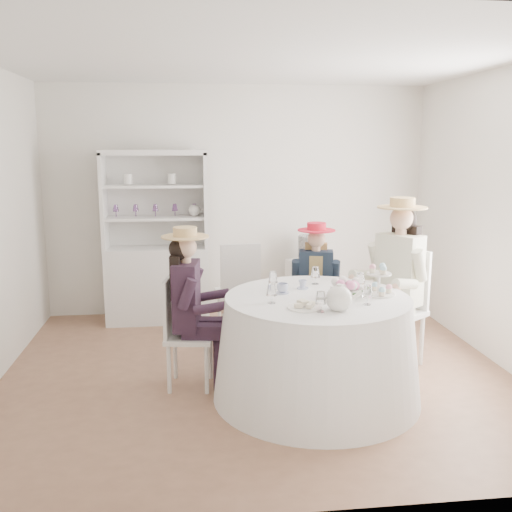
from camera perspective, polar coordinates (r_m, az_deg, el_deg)
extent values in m
plane|color=brown|center=(5.23, 0.13, -11.58)|extent=(4.50, 4.50, 0.00)
plane|color=white|center=(4.87, 0.15, 19.18)|extent=(4.50, 4.50, 0.00)
plane|color=white|center=(6.84, -1.88, 5.52)|extent=(4.50, 0.00, 4.50)
plane|color=white|center=(2.92, 4.86, -2.11)|extent=(4.50, 0.00, 4.50)
plane|color=white|center=(5.60, 23.69, 3.34)|extent=(0.00, 4.50, 4.50)
cone|color=white|center=(4.65, 6.06, -9.18)|extent=(1.66, 1.66, 0.82)
cylinder|color=white|center=(4.52, 6.17, -4.19)|extent=(1.46, 1.46, 0.02)
cube|color=silver|center=(6.65, -9.78, -2.81)|extent=(1.19, 0.55, 0.87)
cube|color=silver|center=(6.68, -9.97, 5.63)|extent=(1.15, 0.15, 1.06)
cube|color=silver|center=(6.46, -10.22, 10.15)|extent=(1.19, 0.55, 0.06)
cube|color=silver|center=(6.55, -14.97, 5.31)|extent=(0.08, 0.44, 1.06)
cube|color=silver|center=(6.48, -5.10, 5.59)|extent=(0.08, 0.44, 1.06)
cube|color=silver|center=(6.51, -10.00, 3.78)|extent=(1.11, 0.49, 0.03)
cube|color=silver|center=(6.48, -10.11, 6.91)|extent=(1.11, 0.49, 0.03)
sphere|color=white|center=(6.49, -6.19, 4.55)|extent=(0.13, 0.13, 0.13)
cube|color=silver|center=(6.79, 5.42, -3.26)|extent=(0.56, 0.56, 0.68)
cylinder|color=black|center=(6.68, 5.49, 0.77)|extent=(0.32, 0.32, 0.30)
cube|color=silver|center=(4.84, -6.63, -8.03)|extent=(0.44, 0.44, 0.04)
cylinder|color=silver|center=(4.76, -4.96, -11.21)|extent=(0.03, 0.03, 0.42)
cylinder|color=silver|center=(5.05, -4.57, -9.88)|extent=(0.03, 0.03, 0.42)
cylinder|color=silver|center=(4.80, -8.70, -11.08)|extent=(0.03, 0.03, 0.42)
cylinder|color=silver|center=(5.09, -8.08, -9.78)|extent=(0.03, 0.03, 0.42)
cube|color=silver|center=(4.79, -8.77, -5.03)|extent=(0.08, 0.37, 0.48)
cube|color=black|center=(4.74, -6.96, -3.94)|extent=(0.24, 0.37, 0.56)
cube|color=black|center=(4.72, -5.40, -7.52)|extent=(0.34, 0.17, 0.12)
cylinder|color=black|center=(4.81, -3.71, -10.82)|extent=(0.10, 0.10, 0.44)
cylinder|color=black|center=(4.53, -6.87, -3.78)|extent=(0.18, 0.11, 0.27)
cube|color=black|center=(4.89, -5.16, -6.87)|extent=(0.34, 0.17, 0.12)
cylinder|color=black|center=(4.97, -3.53, -10.08)|extent=(0.10, 0.10, 0.44)
cylinder|color=black|center=(4.91, -6.20, -2.58)|extent=(0.18, 0.11, 0.27)
cylinder|color=#D8A889|center=(4.67, -7.05, -0.40)|extent=(0.09, 0.09, 0.08)
sphere|color=#D8A889|center=(4.65, -7.08, 0.88)|extent=(0.18, 0.18, 0.18)
sphere|color=black|center=(4.66, -7.60, 0.71)|extent=(0.18, 0.18, 0.18)
cube|color=black|center=(4.71, -7.94, -2.00)|extent=(0.11, 0.24, 0.37)
cylinder|color=tan|center=(4.64, -7.10, 1.94)|extent=(0.39, 0.39, 0.01)
cylinder|color=tan|center=(4.63, -7.12, 2.41)|extent=(0.19, 0.19, 0.08)
cube|color=silver|center=(5.65, 5.90, -5.47)|extent=(0.43, 0.43, 0.04)
cylinder|color=silver|center=(5.58, 4.37, -7.93)|extent=(0.03, 0.03, 0.40)
cylinder|color=silver|center=(5.58, 7.38, -7.97)|extent=(0.03, 0.03, 0.40)
cylinder|color=silver|center=(5.85, 4.41, -7.00)|extent=(0.03, 0.03, 0.40)
cylinder|color=silver|center=(5.86, 7.28, -7.05)|extent=(0.03, 0.03, 0.40)
cube|color=silver|center=(5.75, 5.93, -2.67)|extent=(0.34, 0.10, 0.45)
cube|color=#1C2839|center=(5.59, 5.97, -2.12)|extent=(0.36, 0.24, 0.53)
cube|color=tan|center=(5.59, 5.97, -2.12)|extent=(0.17, 0.22, 0.45)
cube|color=#1C2839|center=(5.53, 5.08, -5.06)|extent=(0.18, 0.33, 0.11)
cylinder|color=#1C2839|center=(5.49, 5.03, -8.16)|extent=(0.09, 0.09, 0.42)
cylinder|color=#1C2839|center=(5.54, 4.04, -1.53)|extent=(0.11, 0.17, 0.25)
cube|color=#1C2839|center=(5.53, 6.78, -5.09)|extent=(0.18, 0.33, 0.11)
cylinder|color=#1C2839|center=(5.49, 6.75, -8.18)|extent=(0.09, 0.09, 0.42)
cylinder|color=#1C2839|center=(5.54, 7.93, -1.59)|extent=(0.11, 0.17, 0.25)
cylinder|color=#D8A889|center=(5.53, 6.03, 0.72)|extent=(0.08, 0.08, 0.07)
sphere|color=#D8A889|center=(5.51, 6.05, 1.74)|extent=(0.17, 0.17, 0.17)
sphere|color=tan|center=(5.55, 6.04, 1.67)|extent=(0.17, 0.17, 0.17)
cube|color=tan|center=(5.62, 5.99, -0.42)|extent=(0.23, 0.12, 0.34)
cylinder|color=red|center=(5.50, 6.07, 2.58)|extent=(0.36, 0.36, 0.01)
cylinder|color=red|center=(5.49, 6.08, 2.96)|extent=(0.18, 0.18, 0.07)
cube|color=silver|center=(5.41, 13.79, -5.54)|extent=(0.61, 0.61, 0.04)
cylinder|color=silver|center=(5.45, 11.06, -8.11)|extent=(0.04, 0.04, 0.48)
cylinder|color=silver|center=(5.25, 14.14, -8.97)|extent=(0.04, 0.04, 0.48)
cylinder|color=silver|center=(5.72, 13.23, -7.27)|extent=(0.04, 0.04, 0.48)
cylinder|color=silver|center=(5.54, 16.23, -8.04)|extent=(0.04, 0.04, 0.48)
cube|color=silver|center=(5.49, 15.11, -2.14)|extent=(0.27, 0.36, 0.55)
cube|color=beige|center=(5.33, 14.13, -1.29)|extent=(0.41, 0.45, 0.64)
cube|color=beige|center=(5.34, 12.14, -4.72)|extent=(0.39, 0.33, 0.13)
cylinder|color=beige|center=(5.32, 11.00, -8.47)|extent=(0.11, 0.11, 0.51)
cylinder|color=beige|center=(5.40, 11.91, -0.18)|extent=(0.21, 0.19, 0.30)
cube|color=beige|center=(5.23, 13.90, -5.13)|extent=(0.39, 0.33, 0.13)
cylinder|color=beige|center=(5.21, 12.75, -8.97)|extent=(0.11, 0.11, 0.51)
cylinder|color=beige|center=(5.15, 15.98, -0.92)|extent=(0.21, 0.19, 0.30)
cylinder|color=#D8A889|center=(5.27, 14.30, 2.35)|extent=(0.10, 0.10, 0.09)
sphere|color=#D8A889|center=(5.25, 14.36, 3.66)|extent=(0.21, 0.21, 0.21)
sphere|color=black|center=(5.29, 14.66, 3.52)|extent=(0.21, 0.21, 0.21)
cube|color=black|center=(5.36, 14.75, 0.81)|extent=(0.22, 0.27, 0.42)
cylinder|color=tan|center=(5.24, 14.42, 4.73)|extent=(0.44, 0.44, 0.01)
cylinder|color=tan|center=(5.23, 14.44, 5.21)|extent=(0.22, 0.22, 0.09)
cube|color=silver|center=(5.98, -1.86, -3.75)|extent=(0.46, 0.46, 0.04)
cylinder|color=silver|center=(6.24, -0.55, -5.47)|extent=(0.04, 0.04, 0.47)
cylinder|color=silver|center=(6.18, -3.69, -5.64)|extent=(0.04, 0.04, 0.47)
cylinder|color=silver|center=(5.92, 0.09, -6.40)|extent=(0.04, 0.04, 0.47)
cylinder|color=silver|center=(5.86, -3.23, -6.59)|extent=(0.04, 0.04, 0.47)
cube|color=silver|center=(5.72, -1.55, -1.43)|extent=(0.41, 0.07, 0.54)
imported|color=white|center=(4.58, 2.68, -3.31)|extent=(0.10, 0.10, 0.07)
imported|color=white|center=(4.74, 4.69, -2.90)|extent=(0.08, 0.08, 0.06)
imported|color=white|center=(4.65, 8.94, -3.21)|extent=(0.09, 0.09, 0.07)
imported|color=white|center=(4.57, 9.06, -3.60)|extent=(0.30, 0.30, 0.06)
sphere|color=pink|center=(4.52, 9.91, -2.98)|extent=(0.07, 0.07, 0.07)
sphere|color=white|center=(4.55, 9.68, -2.89)|extent=(0.07, 0.07, 0.07)
sphere|color=pink|center=(4.56, 9.30, -2.84)|extent=(0.07, 0.07, 0.07)
sphere|color=white|center=(4.56, 8.88, -2.84)|extent=(0.07, 0.07, 0.07)
sphere|color=pink|center=(4.54, 8.55, -2.89)|extent=(0.07, 0.07, 0.07)
sphere|color=white|center=(4.51, 8.43, -2.99)|extent=(0.07, 0.07, 0.07)
sphere|color=pink|center=(4.47, 8.54, -3.09)|extent=(0.07, 0.07, 0.07)
sphere|color=white|center=(4.45, 8.86, -3.17)|extent=(0.07, 0.07, 0.07)
sphere|color=pink|center=(4.45, 9.28, -3.20)|extent=(0.07, 0.07, 0.07)
sphere|color=white|center=(4.46, 9.68, -3.17)|extent=(0.07, 0.07, 0.07)
sphere|color=pink|center=(4.49, 9.91, -3.09)|extent=(0.07, 0.07, 0.07)
sphere|color=white|center=(4.15, 8.31, -4.25)|extent=(0.19, 0.19, 0.19)
cylinder|color=white|center=(4.18, 9.88, -4.04)|extent=(0.11, 0.03, 0.09)
cylinder|color=white|center=(4.13, 8.34, -2.96)|extent=(0.04, 0.04, 0.02)
cylinder|color=white|center=(4.19, 4.88, -5.17)|extent=(0.25, 0.25, 0.01)
cube|color=beige|center=(4.16, 4.28, -4.96)|extent=(0.06, 0.04, 0.03)
cube|color=beige|center=(4.18, 4.89, -4.70)|extent=(0.07, 0.05, 0.03)
cube|color=beige|center=(4.21, 5.49, -4.76)|extent=(0.07, 0.06, 0.03)
cube|color=beige|center=(4.21, 4.52, -4.57)|extent=(0.07, 0.07, 0.03)
cube|color=beige|center=(4.15, 5.39, -4.99)|extent=(0.06, 0.07, 0.03)
cylinder|color=white|center=(4.65, 12.13, -3.72)|extent=(0.26, 0.26, 0.01)
cylinder|color=white|center=(4.63, 12.17, -2.77)|extent=(0.02, 0.02, 0.17)
cylinder|color=white|center=(4.61, 12.21, -1.74)|extent=(0.19, 0.19, 0.01)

